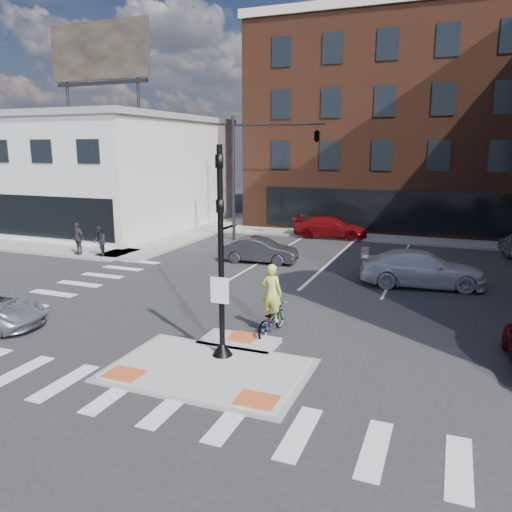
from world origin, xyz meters
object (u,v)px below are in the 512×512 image
at_px(white_pickup, 422,269).
at_px(pedestrian_b, 78,238).
at_px(bg_car_red, 330,227).
at_px(pedestrian_a, 100,241).
at_px(bg_car_dark, 260,250).
at_px(cyclist, 272,311).

relative_size(white_pickup, pedestrian_b, 3.00).
relative_size(bg_car_red, pedestrian_b, 2.78).
distance_m(white_pickup, pedestrian_b, 18.35).
xyz_separation_m(bg_car_red, pedestrian_b, (-11.74, -11.15, 0.32)).
distance_m(white_pickup, pedestrian_a, 16.86).
height_order(bg_car_dark, pedestrian_b, pedestrian_b).
bearing_deg(pedestrian_a, pedestrian_b, -136.55).
height_order(bg_car_dark, cyclist, cyclist).
xyz_separation_m(cyclist, pedestrian_a, (-12.65, 7.20, 0.19)).
xyz_separation_m(white_pickup, pedestrian_b, (-18.33, -0.77, 0.27)).
relative_size(white_pickup, cyclist, 2.26).
height_order(white_pickup, cyclist, cyclist).
distance_m(bg_car_red, cyclist, 18.51).
distance_m(cyclist, pedestrian_b, 15.87).
relative_size(bg_car_dark, pedestrian_a, 2.39).
bearing_deg(white_pickup, pedestrian_a, 83.45).
relative_size(white_pickup, bg_car_dark, 1.34).
xyz_separation_m(bg_car_dark, pedestrian_b, (-9.98, -2.44, 0.38)).
xyz_separation_m(bg_car_red, cyclist, (2.40, -18.35, 0.08)).
bearing_deg(bg_car_dark, pedestrian_b, 98.42).
distance_m(cyclist, pedestrian_a, 14.56).
height_order(bg_car_red, cyclist, cyclist).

